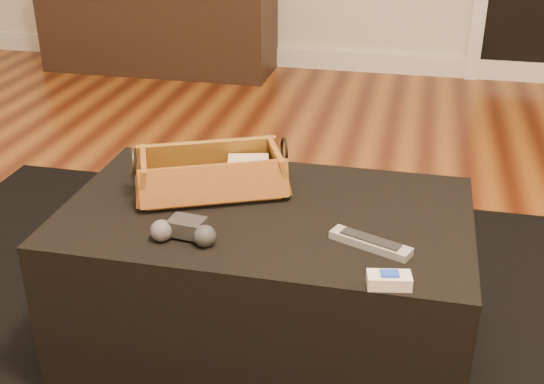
% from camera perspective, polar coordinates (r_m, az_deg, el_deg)
% --- Properties ---
extents(floor, '(5.00, 5.50, 0.01)m').
position_cam_1_polar(floor, '(1.98, -6.47, -11.92)').
color(floor, brown).
rests_on(floor, ground).
extents(baseboard, '(5.00, 0.04, 0.12)m').
position_cam_1_polar(baseboard, '(4.38, 5.05, 10.94)').
color(baseboard, white).
rests_on(baseboard, floor).
extents(media_cabinet, '(1.41, 0.45, 0.55)m').
position_cam_1_polar(media_cabinet, '(4.38, -9.45, 13.62)').
color(media_cabinet, black).
rests_on(media_cabinet, floor).
extents(area_rug, '(2.60, 2.00, 0.01)m').
position_cam_1_polar(area_rug, '(1.88, -0.82, -13.76)').
color(area_rug, black).
rests_on(area_rug, floor).
extents(ottoman, '(1.00, 0.60, 0.42)m').
position_cam_1_polar(ottoman, '(1.79, -0.49, -7.44)').
color(ottoman, black).
rests_on(ottoman, area_rug).
extents(tv_remote, '(0.20, 0.14, 0.02)m').
position_cam_1_polar(tv_remote, '(1.75, -5.66, 0.51)').
color(tv_remote, black).
rests_on(tv_remote, wicker_basket).
extents(cloth_bundle, '(0.12, 0.10, 0.06)m').
position_cam_1_polar(cloth_bundle, '(1.80, -1.99, 1.95)').
color(cloth_bundle, tan).
rests_on(cloth_bundle, wicker_basket).
extents(wicker_basket, '(0.43, 0.33, 0.14)m').
position_cam_1_polar(wicker_basket, '(1.76, -5.11, 1.39)').
color(wicker_basket, '#985E22').
rests_on(wicker_basket, ottoman).
extents(game_controller, '(0.15, 0.09, 0.05)m').
position_cam_1_polar(game_controller, '(1.55, -7.33, -3.23)').
color(game_controller, black).
rests_on(game_controller, ottoman).
extents(silver_remote, '(0.19, 0.11, 0.02)m').
position_cam_1_polar(silver_remote, '(1.53, 8.23, -4.22)').
color(silver_remote, '#94959B').
rests_on(silver_remote, ottoman).
extents(cream_gadget, '(0.10, 0.06, 0.03)m').
position_cam_1_polar(cream_gadget, '(1.40, 9.77, -7.27)').
color(cream_gadget, beige).
rests_on(cream_gadget, ottoman).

